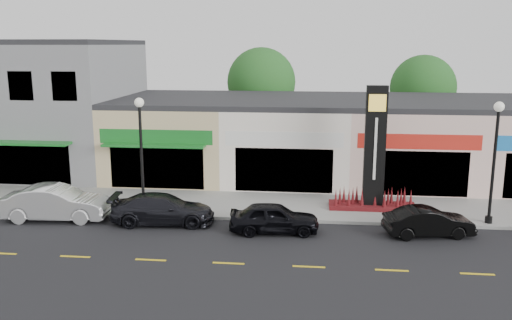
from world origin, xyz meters
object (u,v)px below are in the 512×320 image
at_px(car_white_van, 56,203).
at_px(car_black_conv, 429,222).
at_px(lamp_east_near, 495,150).
at_px(car_black_sedan, 274,218).
at_px(pylon_sign, 374,166).
at_px(lamp_west_near, 141,143).
at_px(car_dark_sedan, 163,209).

xyz_separation_m(car_white_van, car_black_conv, (16.82, -0.38, -0.19)).
height_order(lamp_east_near, car_black_sedan, lamp_east_near).
bearing_deg(lamp_east_near, car_black_conv, -151.52).
distance_m(pylon_sign, car_white_van, 15.15).
bearing_deg(lamp_west_near, car_white_van, -161.99).
xyz_separation_m(lamp_west_near, lamp_east_near, (16.00, 0.00, 0.00)).
distance_m(car_dark_sedan, car_black_conv, 11.74).
bearing_deg(car_white_van, car_black_sedan, -97.74).
bearing_deg(car_black_sedan, lamp_east_near, -83.66).
bearing_deg(lamp_east_near, car_black_sedan, -168.77).
bearing_deg(pylon_sign, car_black_sedan, -141.75).
xyz_separation_m(lamp_east_near, car_black_conv, (-2.97, -1.61, -2.86)).
relative_size(car_white_van, car_black_sedan, 1.26).
relative_size(lamp_west_near, car_black_sedan, 1.41).
bearing_deg(lamp_west_near, car_black_conv, -7.06).
height_order(car_white_van, car_dark_sedan, car_white_van).
bearing_deg(lamp_west_near, lamp_east_near, 0.00).
relative_size(lamp_west_near, lamp_east_near, 1.00).
height_order(car_dark_sedan, car_black_conv, car_dark_sedan).
relative_size(car_white_van, car_dark_sedan, 1.04).
height_order(lamp_east_near, car_white_van, lamp_east_near).
bearing_deg(lamp_west_near, car_dark_sedan, -43.69).
bearing_deg(car_dark_sedan, lamp_west_near, 41.60).
xyz_separation_m(car_black_sedan, car_black_conv, (6.59, 0.29, -0.04)).
distance_m(lamp_west_near, pylon_sign, 11.19).
bearing_deg(car_black_sedan, pylon_sign, -56.65).
xyz_separation_m(lamp_west_near, car_black_conv, (13.03, -1.61, -2.86)).
xyz_separation_m(lamp_west_near, pylon_sign, (11.00, 1.70, -1.20)).
bearing_deg(car_black_conv, car_dark_sedan, 78.15).
height_order(pylon_sign, car_black_sedan, pylon_sign).
distance_m(lamp_west_near, car_black_sedan, 7.28).
relative_size(pylon_sign, car_dark_sedan, 1.28).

